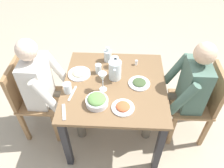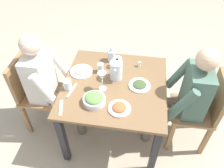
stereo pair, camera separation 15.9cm
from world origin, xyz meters
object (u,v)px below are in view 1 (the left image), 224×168
Objects in this scene: salad_bowl at (97,101)px; diner_far at (182,90)px; plate_rice_curry at (123,107)px; diner_near at (48,87)px; water_glass_center at (98,69)px; chair_near at (31,97)px; salt_shaker at (136,62)px; water_glass_by_pitcher at (115,62)px; plate_beans at (79,73)px; chair_far at (200,101)px; wine_glass at (103,78)px; plate_dolmas at (139,83)px; water_glass_far_right at (68,88)px; water_pitcher at (115,70)px; dining_table at (114,92)px; oil_carafe at (108,56)px.

diner_far is at bearing 109.04° from salad_bowl.
plate_rice_curry is (0.31, -0.56, 0.09)m from diner_far.
water_glass_center is at bearing 108.25° from diner_near.
chair_near is 16.54× the size of salt_shaker.
salt_shaker is at bearing 100.49° from water_glass_by_pitcher.
chair_near is 4.03× the size of plate_beans.
chair_far is 4.62× the size of salad_bowl.
wine_glass reaches higher than salt_shaker.
plate_dolmas is at bearing 44.17° from water_glass_by_pitcher.
chair_near is 7.84× the size of water_glass_by_pitcher.
water_glass_far_right reaches higher than salt_shaker.
water_pitcher is at bearing 4.09° from water_glass_by_pitcher.
chair_near is 0.84m from wine_glass.
salad_bowl is at bearing -99.67° from plate_rice_curry.
plate_rice_curry is (0.30, -0.15, 0.00)m from plate_dolmas.
water_glass_center is at bearing -151.00° from plate_rice_curry.
dining_table is 0.39m from salt_shaker.
oil_carafe is at bearing 158.24° from water_glass_center.
chair_near reaches higher than salt_shaker.
water_glass_far_right is at bearing 75.07° from chair_near.
salt_shaker reaches higher than plate_dolmas.
oil_carafe is (-0.33, -0.73, 0.13)m from diner_far.
dining_table is 1.08× the size of chair_near.
water_glass_center reaches higher than plate_beans.
dining_table is 4.34× the size of plate_beans.
plate_dolmas is at bearing 42.97° from oil_carafe.
salad_bowl is 0.96× the size of plate_dolmas.
oil_carafe is (-0.09, -0.08, -0.00)m from water_glass_by_pitcher.
water_glass_far_right is 0.49× the size of wine_glass.
water_glass_center is 0.51× the size of wine_glass.
chair_far reaches higher than plate_beans.
water_pitcher is 1.96× the size of water_glass_far_right.
chair_near is 1.00× the size of chair_far.
chair_near is at bearing -106.97° from plate_rice_curry.
salad_bowl is at bearing 3.44° from water_glass_center.
diner_near is at bearing -89.79° from dining_table.
chair_far is 9.24× the size of water_glass_far_right.
dining_table is 0.32m from salad_bowl.
plate_beans is at bearing -94.73° from chair_far.
diner_far is 1.08m from water_glass_far_right.
chair_far is 0.86m from plate_rice_curry.
plate_beans is (-0.11, -0.58, 0.00)m from plate_dolmas.
water_glass_by_pitcher is 0.22m from salt_shaker.
oil_carafe is at bearing -166.38° from dining_table.
diner_far is 1.01m from plate_beans.
diner_near reaches higher than water_glass_center.
water_glass_center is 1.84× the size of salt_shaker.
diner_far is 0.78m from wine_glass.
oil_carafe is (-0.23, 0.27, 0.04)m from plate_beans.
chair_far is at bearing 85.27° from plate_beans.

